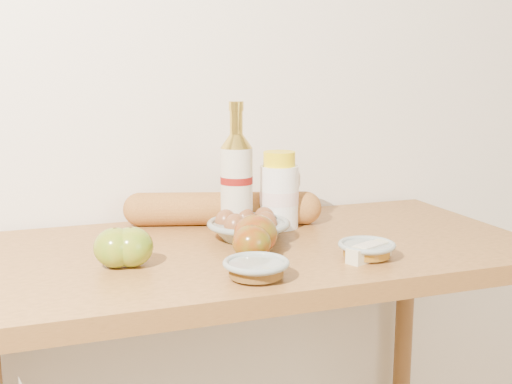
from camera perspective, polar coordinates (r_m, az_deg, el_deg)
back_wall at (r=1.63m, az=-4.31°, el=12.03°), size 3.50×0.02×2.60m
table at (r=1.40m, az=-0.41°, el=-9.58°), size 1.20×0.60×0.90m
bourbon_bottle at (r=1.43m, az=-1.74°, el=1.00°), size 0.08×0.08×0.30m
cream_bottle at (r=1.50m, az=2.07°, el=-0.05°), size 0.11×0.11×0.18m
egg_bowl at (r=1.40m, az=-0.70°, el=-3.16°), size 0.19×0.19×0.06m
baguette at (r=1.53m, az=-2.96°, el=-1.48°), size 0.48×0.21×0.08m
apple_yellowgreen at (r=1.24m, az=-12.37°, el=-4.85°), size 0.10×0.10×0.08m
apple_redgreen_front at (r=1.25m, az=-0.38°, el=-4.52°), size 0.08×0.08×0.07m
apple_redgreen_right at (r=1.29m, az=-0.05°, el=-3.80°), size 0.11×0.11×0.08m
sugar_bowl at (r=1.15m, az=0.01°, el=-6.83°), size 0.16×0.16×0.03m
syrup_bowl at (r=1.29m, az=9.81°, el=-5.07°), size 0.13×0.13×0.03m
butter_stick at (r=1.28m, az=10.01°, el=-5.28°), size 0.11×0.07×0.03m
apple_extra at (r=1.23m, az=-11.01°, el=-4.81°), size 0.10×0.10×0.08m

